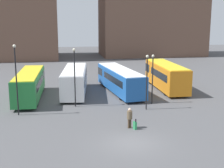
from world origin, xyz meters
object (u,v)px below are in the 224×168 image
object	(u,v)px
lamp_post_2	(153,75)
bus_2	(120,79)
bus_3	(166,75)
lamp_post_3	(75,73)
bus_0	(30,84)
bus_1	(75,80)
traveler	(130,116)
lamp_post_1	(16,75)
lamp_post_0	(147,78)
suitcase	(135,125)

from	to	relation	value
lamp_post_2	bus_2	bearing A→B (deg)	111.91
bus_3	lamp_post_2	world-z (taller)	lamp_post_2
lamp_post_3	bus_2	bearing A→B (deg)	44.66
bus_0	bus_1	world-z (taller)	bus_1
traveler	lamp_post_2	bearing A→B (deg)	-45.75
bus_0	bus_3	size ratio (longest dim) A/B	1.02
lamp_post_1	bus_0	bearing A→B (deg)	85.00
lamp_post_1	lamp_post_2	xyz separation A→B (m)	(13.31, 1.85, -0.70)
lamp_post_0	traveler	bearing A→B (deg)	-119.47
lamp_post_0	suitcase	bearing A→B (deg)	-114.57
bus_0	traveler	size ratio (longest dim) A/B	6.42
bus_2	lamp_post_0	size ratio (longest dim) A/B	2.20
bus_2	lamp_post_3	distance (m)	8.17
bus_0	traveler	distance (m)	14.34
lamp_post_3	bus_1	bearing A→B (deg)	87.41
bus_2	suitcase	distance (m)	13.23
traveler	lamp_post_0	size ratio (longest dim) A/B	0.31
bus_3	lamp_post_3	distance (m)	13.47
traveler	lamp_post_2	size ratio (longest dim) A/B	0.33
lamp_post_0	bus_0	bearing A→B (deg)	151.18
bus_1	lamp_post_1	bearing A→B (deg)	150.68
bus_3	lamp_post_3	size ratio (longest dim) A/B	1.81
bus_2	traveler	bearing A→B (deg)	165.60
bus_2	lamp_post_3	world-z (taller)	lamp_post_3
bus_0	lamp_post_3	xyz separation A→B (m)	(4.79, -4.15, 1.83)
bus_2	bus_3	size ratio (longest dim) A/B	1.11
bus_3	lamp_post_3	bearing A→B (deg)	119.78
bus_2	lamp_post_1	world-z (taller)	lamp_post_1
bus_0	lamp_post_1	distance (m)	6.58
bus_2	lamp_post_0	bearing A→B (deg)	-178.72
bus_3	lamp_post_2	bearing A→B (deg)	151.47
lamp_post_0	lamp_post_1	distance (m)	12.14
bus_3	traveler	world-z (taller)	bus_3
lamp_post_2	bus_3	bearing A→B (deg)	60.18
lamp_post_3	suitcase	bearing A→B (deg)	-59.88
bus_3	bus_1	bearing A→B (deg)	94.60
lamp_post_3	bus_3	bearing A→B (deg)	28.48
lamp_post_3	traveler	bearing A→B (deg)	-60.81
bus_1	bus_2	xyz separation A→B (m)	(5.39, -0.12, -0.07)
bus_3	lamp_post_1	bearing A→B (deg)	117.53
bus_2	lamp_post_0	xyz separation A→B (m)	(1.14, -7.81, 1.62)
bus_1	lamp_post_3	size ratio (longest dim) A/B	1.76
lamp_post_1	lamp_post_3	xyz separation A→B (m)	(5.34, 2.04, -0.31)
lamp_post_1	bus_2	bearing A→B (deg)	34.78
bus_0	suitcase	size ratio (longest dim) A/B	11.88
bus_3	lamp_post_2	distance (m)	7.68
lamp_post_2	lamp_post_0	bearing A→B (deg)	-120.36
bus_0	bus_2	xyz separation A→B (m)	(10.45, 1.44, -0.07)
bus_3	suitcase	world-z (taller)	bus_3
bus_1	lamp_post_3	distance (m)	6.00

